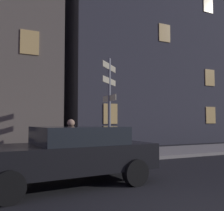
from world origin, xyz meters
The scene contains 5 objects.
sidewalk_kerb centered at (0.00, 7.20, 0.07)m, with size 40.00×3.29×0.14m, color #9E9991.
signpost centered at (1.31, 6.32, 2.50)m, with size 1.08×1.21×3.98m.
car_side_parked centered at (-1.33, 3.06, 0.76)m, with size 4.57×2.38×1.41m.
cyclist centered at (-0.97, 4.19, 0.75)m, with size 1.81×0.37×1.61m.
building_right_block centered at (7.47, 14.05, 8.35)m, with size 12.04×6.53×16.71m.
Camera 1 is at (-3.15, -3.29, 1.54)m, focal length 42.08 mm.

